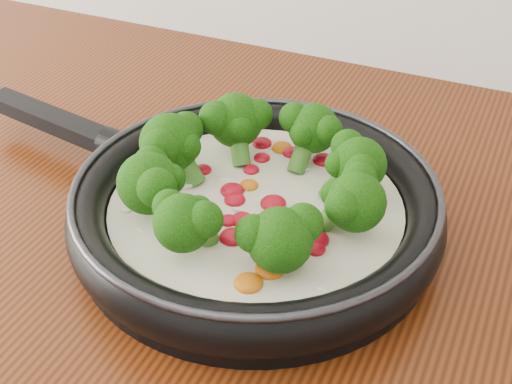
% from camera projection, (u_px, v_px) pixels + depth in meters
% --- Properties ---
extents(skillet, '(0.57, 0.41, 0.10)m').
position_uv_depth(skillet, '(252.00, 202.00, 0.65)').
color(skillet, black).
rests_on(skillet, counter).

